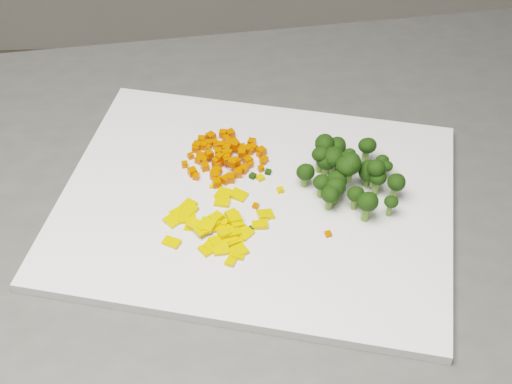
{
  "coord_description": "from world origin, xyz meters",
  "views": [
    {
      "loc": [
        0.1,
        -0.36,
        1.51
      ],
      "look_at": [
        0.13,
        0.24,
        0.92
      ],
      "focal_mm": 50.0,
      "sensor_mm": 36.0,
      "label": 1
    }
  ],
  "objects_px": {
    "cutting_board": "(256,202)",
    "broccoli_pile": "(351,172)",
    "pepper_pile": "(216,220)",
    "carrot_pile": "(224,153)"
  },
  "relations": [
    {
      "from": "cutting_board",
      "to": "carrot_pile",
      "type": "bearing_deg",
      "value": 118.18
    },
    {
      "from": "pepper_pile",
      "to": "broccoli_pile",
      "type": "height_order",
      "value": "broccoli_pile"
    },
    {
      "from": "carrot_pile",
      "to": "pepper_pile",
      "type": "relative_size",
      "value": 0.86
    },
    {
      "from": "carrot_pile",
      "to": "pepper_pile",
      "type": "bearing_deg",
      "value": -95.97
    },
    {
      "from": "carrot_pile",
      "to": "broccoli_pile",
      "type": "relative_size",
      "value": 0.83
    },
    {
      "from": "cutting_board",
      "to": "broccoli_pile",
      "type": "bearing_deg",
      "value": 4.34
    },
    {
      "from": "cutting_board",
      "to": "pepper_pile",
      "type": "relative_size",
      "value": 3.88
    },
    {
      "from": "pepper_pile",
      "to": "broccoli_pile",
      "type": "bearing_deg",
      "value": 17.17
    },
    {
      "from": "carrot_pile",
      "to": "cutting_board",
      "type": "bearing_deg",
      "value": -61.82
    },
    {
      "from": "cutting_board",
      "to": "broccoli_pile",
      "type": "height_order",
      "value": "broccoli_pile"
    }
  ]
}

